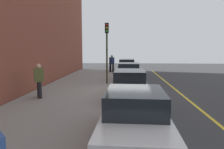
{
  "coord_description": "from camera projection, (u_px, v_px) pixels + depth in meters",
  "views": [
    {
      "loc": [
        12.34,
        -0.14,
        2.66
      ],
      "look_at": [
        2.26,
        -0.72,
        1.47
      ],
      "focal_mm": 35.17,
      "sensor_mm": 36.0,
      "label": 1
    }
  ],
  "objects": [
    {
      "name": "ground_plane",
      "position": [
        127.0,
        96.0,
        12.54
      ],
      "size": [
        56.0,
        56.0,
        0.0
      ],
      "primitive_type": "plane",
      "color": "#333335"
    },
    {
      "name": "sidewalk",
      "position": [
        70.0,
        94.0,
        12.72
      ],
      "size": [
        28.0,
        4.6,
        0.15
      ],
      "primitive_type": "cube",
      "color": "gray",
      "rests_on": "ground"
    },
    {
      "name": "lane_stripe_centre",
      "position": [
        184.0,
        96.0,
        12.36
      ],
      "size": [
        28.0,
        0.14,
        0.01
      ],
      "primitive_type": "cube",
      "color": "gold",
      "rests_on": "ground"
    },
    {
      "name": "snow_bank_curb",
      "position": [
        113.0,
        99.0,
        11.13
      ],
      "size": [
        6.17,
        0.56,
        0.22
      ],
      "primitive_type": "cube",
      "color": "white",
      "rests_on": "ground"
    },
    {
      "name": "parked_car_green",
      "position": [
        127.0,
        66.0,
        24.24
      ],
      "size": [
        4.8,
        1.9,
        1.51
      ],
      "color": "black",
      "rests_on": "ground"
    },
    {
      "name": "parked_car_silver",
      "position": [
        129.0,
        73.0,
        17.65
      ],
      "size": [
        4.18,
        2.01,
        1.51
      ],
      "color": "black",
      "rests_on": "ground"
    },
    {
      "name": "parked_car_charcoal",
      "position": [
        130.0,
        85.0,
        11.67
      ],
      "size": [
        4.6,
        2.0,
        1.51
      ],
      "color": "black",
      "rests_on": "ground"
    },
    {
      "name": "parked_car_white",
      "position": [
        135.0,
        118.0,
        6.06
      ],
      "size": [
        4.2,
        2.0,
        1.51
      ],
      "color": "black",
      "rests_on": "ground"
    },
    {
      "name": "pedestrian_olive_coat",
      "position": [
        39.0,
        80.0,
        11.21
      ],
      "size": [
        0.53,
        0.56,
        1.76
      ],
      "color": "black",
      "rests_on": "sidewalk"
    },
    {
      "name": "pedestrian_navy_coat",
      "position": [
        112.0,
        63.0,
        23.61
      ],
      "size": [
        0.58,
        0.56,
        1.83
      ],
      "color": "black",
      "rests_on": "sidewalk"
    },
    {
      "name": "traffic_light_pole",
      "position": [
        107.0,
        43.0,
        15.53
      ],
      "size": [
        0.35,
        0.26,
        4.31
      ],
      "color": "#2D2D19",
      "rests_on": "sidewalk"
    },
    {
      "name": "rolling_suitcase",
      "position": [
        110.0,
        69.0,
        24.12
      ],
      "size": [
        0.34,
        0.22,
        0.93
      ],
      "color": "#471E19",
      "rests_on": "sidewalk"
    }
  ]
}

